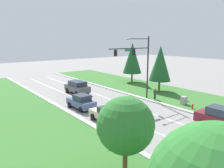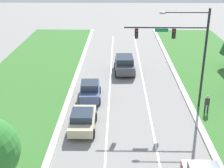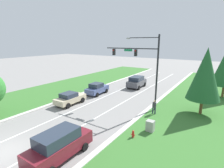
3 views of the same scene
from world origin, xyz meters
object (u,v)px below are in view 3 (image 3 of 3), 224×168
object	(u,v)px
burgundy_suv	(59,144)
traffic_signal_mast	(142,61)
conifer_far_right_tree	(205,74)
fire_hydrant	(133,134)
graphite_suv	(137,82)
utility_cabinet	(150,126)
champagne_sedan	(70,98)
pedestrian	(154,107)
slate_blue_sedan	(97,89)

from	to	relation	value
burgundy_suv	traffic_signal_mast	bearing A→B (deg)	86.45
traffic_signal_mast	conifer_far_right_tree	distance (m)	6.90
traffic_signal_mast	fire_hydrant	size ratio (longest dim) A/B	12.62
graphite_suv	burgundy_suv	world-z (taller)	burgundy_suv
traffic_signal_mast	conifer_far_right_tree	world-z (taller)	traffic_signal_mast
utility_cabinet	conifer_far_right_tree	xyz separation A→B (m)	(3.30, 6.96, 4.08)
champagne_sedan	conifer_far_right_tree	size ratio (longest dim) A/B	0.57
pedestrian	conifer_far_right_tree	xyz separation A→B (m)	(4.40, 2.98, 3.69)
traffic_signal_mast	pedestrian	distance (m)	5.46
graphite_suv	fire_hydrant	distance (m)	17.37
traffic_signal_mast	fire_hydrant	distance (m)	9.23
pedestrian	traffic_signal_mast	bearing A→B (deg)	-33.39
champagne_sedan	slate_blue_sedan	bearing A→B (deg)	88.54
fire_hydrant	conifer_far_right_tree	distance (m)	10.59
burgundy_suv	pedestrian	world-z (taller)	burgundy_suv
champagne_sedan	slate_blue_sedan	distance (m)	5.61
fire_hydrant	traffic_signal_mast	bearing A→B (deg)	109.19
champagne_sedan	pedestrian	bearing A→B (deg)	14.65
utility_cabinet	fire_hydrant	world-z (taller)	utility_cabinet
slate_blue_sedan	fire_hydrant	distance (m)	13.66
traffic_signal_mast	utility_cabinet	xyz separation A→B (m)	(3.28, -5.23, -5.25)
champagne_sedan	utility_cabinet	distance (m)	11.60
traffic_signal_mast	slate_blue_sedan	distance (m)	9.64
champagne_sedan	fire_hydrant	world-z (taller)	champagne_sedan
champagne_sedan	pedestrian	distance (m)	10.81
utility_cabinet	burgundy_suv	bearing A→B (deg)	-119.80
slate_blue_sedan	fire_hydrant	bearing A→B (deg)	-41.97
traffic_signal_mast	conifer_far_right_tree	size ratio (longest dim) A/B	1.18
pedestrian	fire_hydrant	size ratio (longest dim) A/B	2.41
champagne_sedan	fire_hydrant	bearing A→B (deg)	-15.96
traffic_signal_mast	pedestrian	size ratio (longest dim) A/B	5.23
champagne_sedan	pedestrian	world-z (taller)	pedestrian
graphite_suv	slate_blue_sedan	xyz separation A→B (m)	(-3.41, -7.19, -0.17)
fire_hydrant	conifer_far_right_tree	world-z (taller)	conifer_far_right_tree
graphite_suv	conifer_far_right_tree	distance (m)	13.79
fire_hydrant	burgundy_suv	bearing A→B (deg)	-121.49
graphite_suv	conifer_far_right_tree	size ratio (longest dim) A/B	0.63
burgundy_suv	conifer_far_right_tree	size ratio (longest dim) A/B	0.66
slate_blue_sedan	graphite_suv	bearing A→B (deg)	61.74
graphite_suv	conifer_far_right_tree	bearing A→B (deg)	-34.44
conifer_far_right_tree	utility_cabinet	bearing A→B (deg)	-115.39
utility_cabinet	pedestrian	bearing A→B (deg)	105.35
slate_blue_sedan	pedestrian	distance (m)	10.70
conifer_far_right_tree	fire_hydrant	bearing A→B (deg)	-115.23
pedestrian	utility_cabinet	bearing A→B (deg)	101.68
champagne_sedan	utility_cabinet	xyz separation A→B (m)	(11.53, -1.19, -0.27)
champagne_sedan	slate_blue_sedan	size ratio (longest dim) A/B	1.00
champagne_sedan	conifer_far_right_tree	world-z (taller)	conifer_far_right_tree
traffic_signal_mast	pedestrian	bearing A→B (deg)	-29.73
traffic_signal_mast	burgundy_suv	world-z (taller)	traffic_signal_mast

